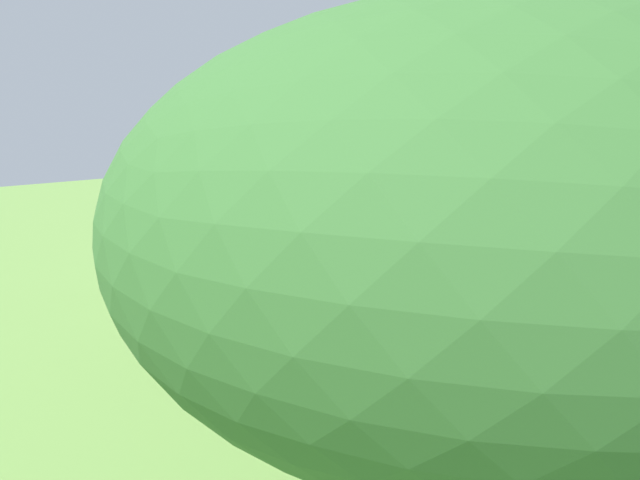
# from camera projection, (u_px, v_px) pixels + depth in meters

# --- Properties ---
(ground_plane) EXTENTS (36.00, 36.00, 0.00)m
(ground_plane) POSITION_uv_depth(u_px,v_px,m) (322.00, 274.00, 13.35)
(ground_plane) COLOR #5A813A
(thatched_hut) EXTENTS (5.21, 5.21, 4.31)m
(thatched_hut) POSITION_uv_depth(u_px,v_px,m) (624.00, 179.00, 10.77)
(thatched_hut) COLOR beige
(thatched_hut) RESTS_ON ground_plane
(shade_umbrella) EXTENTS (3.86, 3.86, 3.11)m
(shade_umbrella) POSITION_uv_depth(u_px,v_px,m) (316.00, 170.00, 10.21)
(shade_umbrella) COLOR #4B4420
(shade_umbrella) RESTS_ON ground_plane
(patio_dining_table) EXTENTS (1.48, 1.06, 0.74)m
(patio_dining_table) POSITION_uv_depth(u_px,v_px,m) (316.00, 281.00, 10.68)
(patio_dining_table) COLOR silver
(patio_dining_table) RESTS_ON ground_plane
(patio_chair_near_hut) EXTENTS (0.59, 0.59, 0.90)m
(patio_chair_near_hut) POSITION_uv_depth(u_px,v_px,m) (285.00, 312.00, 9.60)
(patio_chair_near_hut) COLOR silver
(patio_chair_near_hut) RESTS_ON ground_plane
(patio_chair_west_end) EXTENTS (0.58, 0.57, 0.90)m
(patio_chair_west_end) POSITION_uv_depth(u_px,v_px,m) (381.00, 300.00, 10.12)
(patio_chair_west_end) COLOR white
(patio_chair_west_end) RESTS_ON ground_plane
(patio_chair_near_lawn) EXTENTS (0.59, 0.60, 0.90)m
(patio_chair_near_lawn) POSITION_uv_depth(u_px,v_px,m) (340.00, 270.00, 11.84)
(patio_chair_near_lawn) COLOR white
(patio_chair_near_lawn) RESTS_ON ground_plane
(patio_chair_east_end) EXTENTS (0.56, 0.55, 0.90)m
(patio_chair_east_end) POSITION_uv_depth(u_px,v_px,m) (262.00, 277.00, 11.39)
(patio_chair_east_end) COLOR silver
(patio_chair_east_end) RESTS_ON ground_plane
(guest_beside_umbrella) EXTENTS (0.46, 0.48, 1.68)m
(guest_beside_umbrella) POSITION_uv_depth(u_px,v_px,m) (204.00, 271.00, 10.10)
(guest_beside_umbrella) COLOR #252429
(guest_beside_umbrella) RESTS_ON ground_plane
(guest_behind_table) EXTENTS (0.31, 0.58, 1.67)m
(guest_behind_table) POSITION_uv_depth(u_px,v_px,m) (421.00, 256.00, 11.04)
(guest_behind_table) COLOR #222129
(guest_behind_table) RESTS_ON ground_plane
(standing_watcher) EXTENTS (0.52, 0.41, 1.66)m
(standing_watcher) POSITION_uv_depth(u_px,v_px,m) (366.00, 202.00, 16.40)
(standing_watcher) COLOR black
(standing_watcher) RESTS_ON ground_plane
(striped_lounge_chair) EXTENTS (0.71, 0.91, 0.63)m
(striped_lounge_chair) POSITION_uv_depth(u_px,v_px,m) (409.00, 243.00, 15.06)
(striped_lounge_chair) COLOR #D1543F
(striped_lounge_chair) RESTS_ON ground_plane
(zebra_nearest_camera) EXTENTS (0.73, 2.17, 1.56)m
(zebra_nearest_camera) POSITION_uv_depth(u_px,v_px,m) (320.00, 219.00, 14.15)
(zebra_nearest_camera) COLOR silver
(zebra_nearest_camera) RESTS_ON ground_plane
(zebra_by_umbrella) EXTENTS (2.28, 0.91, 1.57)m
(zebra_by_umbrella) POSITION_uv_depth(u_px,v_px,m) (194.00, 236.00, 12.47)
(zebra_by_umbrella) COLOR silver
(zebra_by_umbrella) RESTS_ON ground_plane
(acacia_tree_behind_hut) EXTENTS (2.89, 2.89, 4.49)m
(acacia_tree_behind_hut) POSITION_uv_depth(u_px,v_px,m) (374.00, 129.00, 5.57)
(acacia_tree_behind_hut) COLOR brown
(acacia_tree_behind_hut) RESTS_ON ground_plane
(acacia_tree_right_background) EXTENTS (2.64, 2.64, 4.28)m
(acacia_tree_right_background) POSITION_uv_depth(u_px,v_px,m) (473.00, 228.00, 2.22)
(acacia_tree_right_background) COLOR brown
(acacia_tree_right_background) RESTS_ON ground_plane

